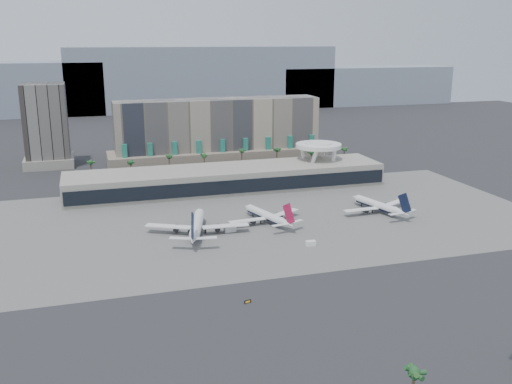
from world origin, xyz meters
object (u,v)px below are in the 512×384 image
object	(u,v)px
airliner_right	(379,205)
service_vehicle_a	(230,229)
airliner_left	(197,225)
taxiway_sign	(248,302)
airliner_centre	(267,216)
service_vehicle_b	(311,243)

from	to	relation	value
airliner_right	service_vehicle_a	world-z (taller)	airliner_right
service_vehicle_a	airliner_left	bearing A→B (deg)	168.83
airliner_right	taxiway_sign	world-z (taller)	airliner_right
airliner_centre	taxiway_sign	distance (m)	79.63
airliner_left	taxiway_sign	bearing A→B (deg)	-72.38
airliner_right	service_vehicle_b	xyz separation A→B (m)	(-47.08, -32.33, -2.38)
service_vehicle_a	taxiway_sign	bearing A→B (deg)	-106.55
airliner_centre	service_vehicle_b	distance (m)	33.29
airliner_left	service_vehicle_a	size ratio (longest dim) A/B	8.76
airliner_right	service_vehicle_b	bearing A→B (deg)	-160.68
service_vehicle_b	taxiway_sign	xyz separation A→B (m)	(-37.63, -41.50, -0.46)
airliner_centre	airliner_right	size ratio (longest dim) A/B	0.98
airliner_centre	service_vehicle_b	world-z (taller)	airliner_centre
airliner_centre	service_vehicle_a	distance (m)	20.07
airliner_left	airliner_centre	xyz separation A→B (m)	(32.64, 5.99, -0.62)
airliner_left	service_vehicle_b	size ratio (longest dim) A/B	11.64
service_vehicle_b	taxiway_sign	distance (m)	56.02
airliner_left	airliner_right	bearing A→B (deg)	19.21
airliner_centre	taxiway_sign	size ratio (longest dim) A/B	16.15
airliner_left	service_vehicle_a	distance (m)	14.23
service_vehicle_a	taxiway_sign	size ratio (longest dim) A/B	2.21
airliner_left	taxiway_sign	distance (m)	67.93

